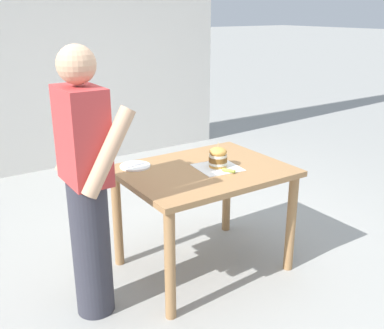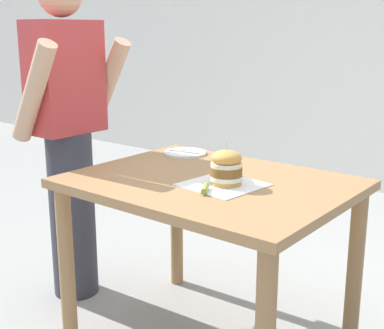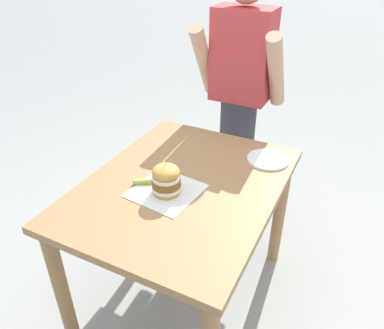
# 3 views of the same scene
# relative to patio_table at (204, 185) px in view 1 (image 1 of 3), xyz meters

# --- Properties ---
(ground_plane) EXTENTS (80.00, 80.00, 0.00)m
(ground_plane) POSITION_rel_patio_table_xyz_m (0.00, 0.00, -0.67)
(ground_plane) COLOR #9E9E99
(patio_table) EXTENTS (0.89, 1.15, 0.79)m
(patio_table) POSITION_rel_patio_table_xyz_m (0.00, 0.00, 0.00)
(patio_table) COLOR #9E7247
(patio_table) RESTS_ON ground
(serving_paper) EXTENTS (0.33, 0.33, 0.00)m
(serving_paper) POSITION_rel_patio_table_xyz_m (-0.04, -0.09, 0.13)
(serving_paper) COLOR white
(serving_paper) RESTS_ON patio_table
(sandwich) EXTENTS (0.14, 0.14, 0.18)m
(sandwich) POSITION_rel_patio_table_xyz_m (-0.03, -0.10, 0.20)
(sandwich) COLOR gold
(sandwich) RESTS_ON serving_paper
(pickle_spear) EXTENTS (0.09, 0.07, 0.02)m
(pickle_spear) POSITION_rel_patio_table_xyz_m (-0.16, -0.10, 0.14)
(pickle_spear) COLOR #8EA83D
(pickle_spear) RESTS_ON serving_paper
(side_plate_with_forks) EXTENTS (0.22, 0.22, 0.02)m
(side_plate_with_forks) POSITION_rel_patio_table_xyz_m (0.30, 0.39, 0.13)
(side_plate_with_forks) COLOR white
(side_plate_with_forks) RESTS_ON patio_table
(diner_across_table) EXTENTS (0.55, 0.35, 1.69)m
(diner_across_table) POSITION_rel_patio_table_xyz_m (-0.05, 0.88, 0.22)
(diner_across_table) COLOR #33333D
(diner_across_table) RESTS_ON ground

